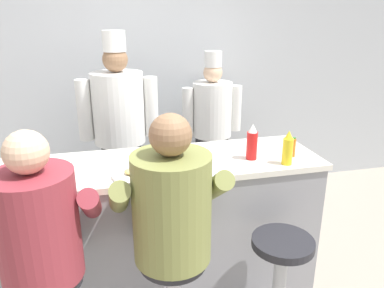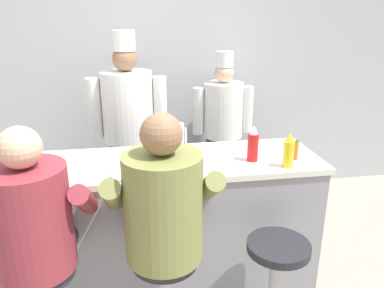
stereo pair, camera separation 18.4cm
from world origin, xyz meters
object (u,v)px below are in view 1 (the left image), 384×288
mustard_bottle_yellow (288,149)px  diner_seated_olive (171,214)px  empty_stool_round (280,272)px  ketchup_bottle_red (252,143)px  cereal_bowl (14,187)px  diner_seated_maroon (40,233)px  coffee_mug_blue (185,163)px  hot_sauce_bottle_orange (293,147)px  cook_in_whites_far (212,122)px  breakfast_plate (134,174)px  cook_in_whites_near (119,125)px  water_pitcher_clear (174,139)px

mustard_bottle_yellow → diner_seated_olive: diner_seated_olive is taller
empty_stool_round → ketchup_bottle_red: bearing=92.9°
cereal_bowl → diner_seated_maroon: size_ratio=0.11×
coffee_mug_blue → diner_seated_olive: size_ratio=0.08×
mustard_bottle_yellow → diner_seated_olive: size_ratio=0.15×
hot_sauce_bottle_orange → diner_seated_maroon: diner_seated_maroon is taller
hot_sauce_bottle_orange → cook_in_whites_far: (-0.15, 1.43, -0.21)m
mustard_bottle_yellow → hot_sauce_bottle_orange: mustard_bottle_yellow is taller
mustard_bottle_yellow → cereal_bowl: (-1.67, -0.00, -0.08)m
mustard_bottle_yellow → empty_stool_round: (-0.17, -0.34, -0.67)m
breakfast_plate → cook_in_whites_near: cook_in_whites_near is taller
cereal_bowl → empty_stool_round: (1.50, -0.34, -0.59)m
water_pitcher_clear → cook_in_whites_far: bearing=61.6°
diner_seated_maroon → cook_in_whites_far: (1.46, 1.86, -0.03)m
breakfast_plate → cook_in_whites_near: (-0.02, 1.23, -0.03)m
empty_stool_round → cook_in_whites_far: (0.12, 1.89, 0.43)m
cereal_bowl → mustard_bottle_yellow: bearing=0.1°
cereal_bowl → diner_seated_maroon: 0.37m
diner_seated_olive → empty_stool_round: (0.67, -0.04, -0.48)m
ketchup_bottle_red → mustard_bottle_yellow: bearing=-36.9°
diner_seated_maroon → empty_stool_round: 1.42m
cereal_bowl → diner_seated_olive: bearing=-20.1°
breakfast_plate → coffee_mug_blue: size_ratio=2.26×
hot_sauce_bottle_orange → diner_seated_olive: bearing=-156.1°
coffee_mug_blue → diner_seated_olive: diner_seated_olive is taller
ketchup_bottle_red → cook_in_whites_far: size_ratio=0.15×
cook_in_whites_far → coffee_mug_blue: bearing=-113.0°
breakfast_plate → coffee_mug_blue: 0.33m
breakfast_plate → cook_in_whites_far: 1.79m
empty_stool_round → mustard_bottle_yellow: bearing=64.1°
breakfast_plate → diner_seated_maroon: 0.63m
coffee_mug_blue → empty_stool_round: (0.50, -0.42, -0.61)m
diner_seated_maroon → cook_in_whites_far: 2.36m
mustard_bottle_yellow → hot_sauce_bottle_orange: 0.16m
ketchup_bottle_red → diner_seated_maroon: (-1.32, -0.45, -0.22)m
cook_in_whites_near → cook_in_whites_far: size_ratio=1.13×
diner_seated_maroon → empty_stool_round: (1.34, -0.03, -0.46)m
water_pitcher_clear → empty_stool_round: water_pitcher_clear is taller
mustard_bottle_yellow → cook_in_whites_far: 1.57m
cereal_bowl → cook_in_whites_far: bearing=43.7°
water_pitcher_clear → cook_in_whites_far: size_ratio=0.13×
breakfast_plate → empty_stool_round: bearing=-24.8°
cereal_bowl → diner_seated_olive: 0.89m
cereal_bowl → hot_sauce_bottle_orange: bearing=3.7°
ketchup_bottle_red → water_pitcher_clear: bearing=155.7°
water_pitcher_clear → breakfast_plate: bearing=-133.5°
water_pitcher_clear → cereal_bowl: water_pitcher_clear is taller
diner_seated_olive → hot_sauce_bottle_orange: bearing=23.9°
ketchup_bottle_red → breakfast_plate: bearing=-172.7°
mustard_bottle_yellow → hot_sauce_bottle_orange: size_ratio=1.65×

